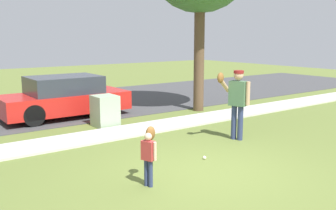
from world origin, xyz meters
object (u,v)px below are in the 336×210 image
(person_adult, at_px, (237,97))
(parked_hatchback_red, at_px, (65,97))
(utility_cabinet, at_px, (105,111))
(person_child, at_px, (149,149))
(baseball, at_px, (204,158))

(person_adult, height_order, parked_hatchback_red, person_adult)
(utility_cabinet, distance_m, parked_hatchback_red, 1.96)
(person_adult, height_order, person_child, person_adult)
(person_child, xyz_separation_m, parked_hatchback_red, (0.93, 6.40, -0.00))
(baseball, bearing_deg, utility_cabinet, 94.23)
(person_adult, relative_size, parked_hatchback_red, 0.44)
(baseball, relative_size, parked_hatchback_red, 0.02)
(person_adult, distance_m, utility_cabinet, 3.94)
(person_child, relative_size, parked_hatchback_red, 0.25)
(baseball, relative_size, utility_cabinet, 0.08)
(baseball, bearing_deg, person_child, -164.80)
(person_adult, bearing_deg, utility_cabinet, -78.81)
(person_adult, relative_size, baseball, 23.90)
(parked_hatchback_red, bearing_deg, person_child, -98.24)
(utility_cabinet, xyz_separation_m, parked_hatchback_red, (-0.50, 1.88, 0.21))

